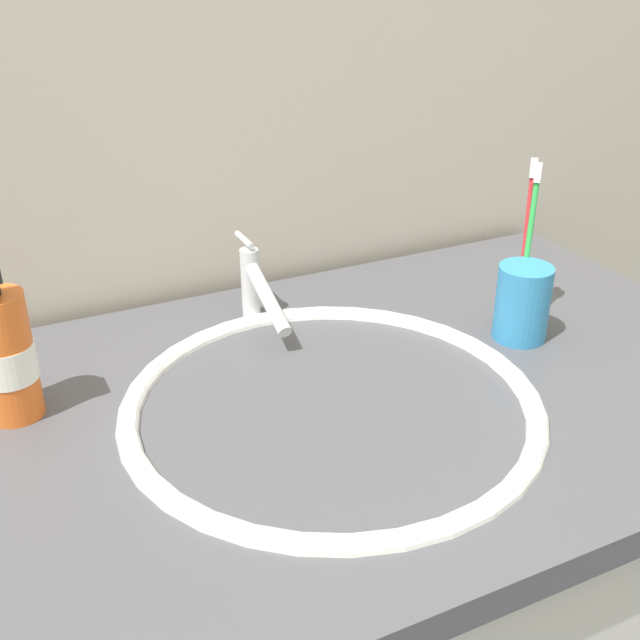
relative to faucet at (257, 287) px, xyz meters
The scene contains 7 objects.
tiled_wall_back 0.36m from the faucet, 82.90° to the left, with size 2.25×0.04×2.40m, color beige.
sink_basin 0.23m from the faucet, 90.00° to the right, with size 0.46×0.46×0.10m.
faucet is the anchor object (origin of this frame).
toothbrush_cup 0.33m from the faucet, 32.32° to the right, with size 0.07×0.07×0.10m, color #338CCC.
toothbrush_green 0.35m from the faucet, 25.72° to the right, with size 0.04×0.05×0.20m.
toothbrush_red 0.35m from the faucet, 24.20° to the right, with size 0.04×0.05×0.21m.
soap_dispenser 0.32m from the faucet, 164.71° to the right, with size 0.06×0.06×0.18m.
Camera 1 is at (-0.34, -0.66, 1.29)m, focal length 43.92 mm.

